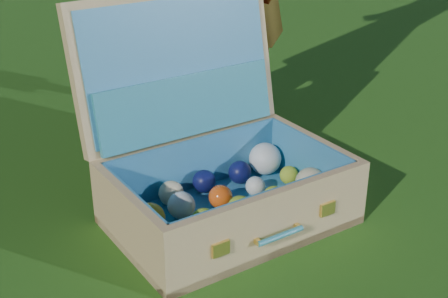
# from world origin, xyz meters

# --- Properties ---
(ground) EXTENTS (60.00, 60.00, 0.00)m
(ground) POSITION_xyz_m (0.00, 0.00, 0.00)
(ground) COLOR #215114
(ground) RESTS_ON ground
(suitcase) EXTENTS (0.74, 0.70, 0.56)m
(suitcase) POSITION_xyz_m (0.14, 0.27, 0.16)
(suitcase) COLOR tan
(suitcase) RESTS_ON ground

